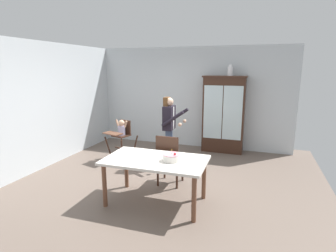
% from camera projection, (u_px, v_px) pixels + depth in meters
% --- Properties ---
extents(ground_plane, '(6.24, 6.24, 0.00)m').
position_uv_depth(ground_plane, '(157.00, 181.00, 5.20)').
color(ground_plane, '#66564C').
extents(wall_back, '(5.32, 0.06, 2.70)m').
position_uv_depth(wall_back, '(192.00, 98.00, 7.34)').
color(wall_back, silver).
rests_on(wall_back, ground_plane).
extents(wall_left, '(0.06, 5.32, 2.70)m').
position_uv_depth(wall_left, '(42.00, 106.00, 5.74)').
color(wall_left, silver).
rests_on(wall_left, ground_plane).
extents(china_cabinet, '(1.09, 0.48, 1.96)m').
position_uv_depth(china_cabinet, '(224.00, 114.00, 6.88)').
color(china_cabinet, '#382116').
rests_on(china_cabinet, ground_plane).
extents(ceramic_vase, '(0.13, 0.13, 0.27)m').
position_uv_depth(ceramic_vase, '(230.00, 71.00, 6.62)').
color(ceramic_vase, white).
rests_on(ceramic_vase, china_cabinet).
extents(high_chair_with_toddler, '(0.71, 0.79, 0.95)m').
position_uv_depth(high_chair_with_toddler, '(121.00, 132.00, 6.37)').
color(high_chair_with_toddler, '#382116').
rests_on(high_chair_with_toddler, ground_plane).
extents(adult_person, '(0.50, 0.49, 1.53)m').
position_uv_depth(adult_person, '(169.00, 123.00, 5.88)').
color(adult_person, '#3D4C6B').
rests_on(adult_person, ground_plane).
extents(dining_table, '(1.62, 0.95, 0.74)m').
position_uv_depth(dining_table, '(156.00, 164.00, 4.26)').
color(dining_table, silver).
rests_on(dining_table, ground_plane).
extents(birthday_cake, '(0.28, 0.28, 0.19)m').
position_uv_depth(birthday_cake, '(172.00, 157.00, 4.15)').
color(birthday_cake, white).
rests_on(birthday_cake, dining_table).
extents(dining_chair_far_side, '(0.44, 0.44, 0.96)m').
position_uv_depth(dining_chair_far_side, '(169.00, 157.00, 4.91)').
color(dining_chair_far_side, '#382116').
rests_on(dining_chair_far_side, ground_plane).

